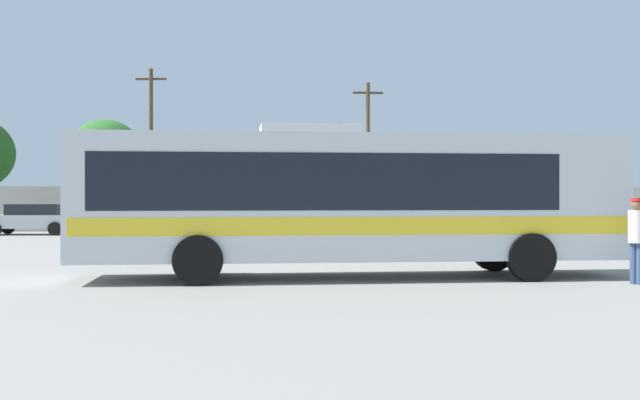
# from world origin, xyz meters

# --- Properties ---
(ground_plane) EXTENTS (300.00, 300.00, 0.00)m
(ground_plane) POSITION_xyz_m (0.00, 10.00, 0.00)
(ground_plane) COLOR gray
(perimeter_wall) EXTENTS (80.00, 0.30, 2.39)m
(perimeter_wall) POSITION_xyz_m (0.00, 24.52, 1.19)
(perimeter_wall) COLOR #B2AD9E
(perimeter_wall) RESTS_ON ground_plane
(coach_bus_silver_yellow) EXTENTS (12.19, 2.88, 3.41)m
(coach_bus_silver_yellow) POSITION_xyz_m (0.73, -0.68, 1.83)
(coach_bus_silver_yellow) COLOR silver
(coach_bus_silver_yellow) RESTS_ON ground_plane
(attendant_by_bus_door) EXTENTS (0.47, 0.47, 1.80)m
(attendant_by_bus_door) POSITION_xyz_m (6.63, -2.58, 1.02)
(attendant_by_bus_door) COLOR #33476B
(attendant_by_bus_door) RESTS_ON ground_plane
(vendor_umbrella_secondary_blue) EXTENTS (2.05, 2.05, 2.04)m
(vendor_umbrella_secondary_blue) POSITION_xyz_m (10.06, 5.07, 1.71)
(vendor_umbrella_secondary_blue) COLOR gray
(vendor_umbrella_secondary_blue) RESTS_ON ground_plane
(parked_car_leftmost_silver) EXTENTS (4.57, 2.13, 1.48)m
(parked_car_leftmost_silver) POSITION_xyz_m (-11.76, 20.73, 0.78)
(parked_car_leftmost_silver) COLOR #B7BABF
(parked_car_leftmost_silver) RESTS_ON ground_plane
(parked_car_second_silver) EXTENTS (4.54, 1.98, 1.45)m
(parked_car_second_silver) POSITION_xyz_m (-5.58, 20.70, 0.77)
(parked_car_second_silver) COLOR #B7BABF
(parked_car_second_silver) RESTS_ON ground_plane
(utility_pole_near) EXTENTS (1.80, 0.37, 9.27)m
(utility_pole_near) POSITION_xyz_m (-6.96, 27.87, 4.82)
(utility_pole_near) COLOR #4C3823
(utility_pole_near) RESTS_ON ground_plane
(utility_pole_far) EXTENTS (1.80, 0.24, 8.62)m
(utility_pole_far) POSITION_xyz_m (5.75, 27.79, 4.49)
(utility_pole_far) COLOR #4C3823
(utility_pole_far) RESTS_ON ground_plane
(roadside_tree_midleft) EXTENTS (4.12, 4.12, 6.49)m
(roadside_tree_midleft) POSITION_xyz_m (-9.91, 29.90, 4.72)
(roadside_tree_midleft) COLOR brown
(roadside_tree_midleft) RESTS_ON ground_plane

